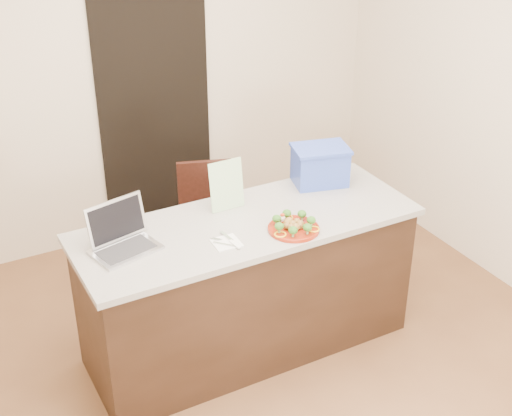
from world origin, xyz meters
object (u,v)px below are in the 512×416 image
plate (294,228)px  chair (211,214)px  blue_box (320,165)px  napkin (226,243)px  laptop (121,236)px  yogurt_bottle (282,221)px  island (248,285)px

plate → chair: plate is taller
plate → blue_box: 0.65m
blue_box → chair: (-0.49, 0.63, -0.54)m
napkin → blue_box: blue_box is taller
laptop → plate: bearing=-31.2°
yogurt_bottle → laptop: (-0.90, 0.22, 0.04)m
napkin → chair: (0.38, 1.02, -0.42)m
yogurt_bottle → chair: 1.09m
laptop → chair: 1.28m
island → napkin: 0.53m
plate → chair: size_ratio=0.34×
napkin → chair: 1.17m
blue_box → yogurt_bottle: bearing=-128.8°
plate → laptop: 0.98m
plate → chair: (-0.03, 1.08, -0.43)m
plate → blue_box: size_ratio=0.74×
island → plate: bearing=-49.3°
napkin → laptop: (-0.52, 0.24, 0.07)m
island → napkin: napkin is taller
plate → napkin: 0.41m
yogurt_bottle → chair: bearing=90.1°
laptop → chair: bearing=27.6°
plate → yogurt_bottle: yogurt_bottle is taller
chair → napkin: bearing=-91.2°
island → plate: size_ratio=6.87×
island → napkin: bearing=-143.4°
island → laptop: laptop is taller
yogurt_bottle → island: bearing=139.3°
island → laptop: size_ratio=5.12×
island → plate: 0.55m
laptop → blue_box: bearing=-7.3°
napkin → yogurt_bottle: size_ratio=2.07×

